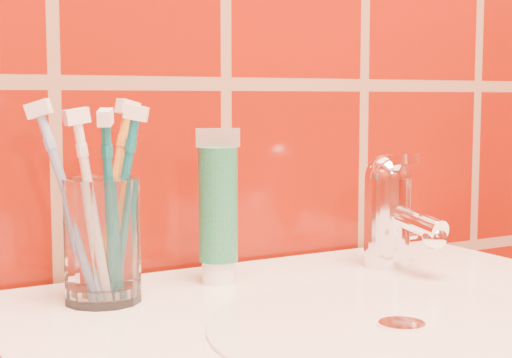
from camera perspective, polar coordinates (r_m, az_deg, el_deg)
glass_tumbler at (r=0.69m, az=-11.14°, el=-4.40°), size 0.07×0.07×0.11m
toothpaste_tube at (r=0.75m, az=-2.77°, el=-2.35°), size 0.04×0.04×0.15m
faucet at (r=0.83m, az=9.72°, el=-2.03°), size 0.05×0.11×0.12m
toothbrush_0 at (r=0.71m, az=-10.40°, el=-1.49°), size 0.09×0.08×0.19m
toothbrush_1 at (r=0.69m, az=-9.82°, el=-1.78°), size 0.09×0.08×0.18m
toothbrush_2 at (r=0.69m, az=-13.39°, el=-1.80°), size 0.12×0.11×0.19m
toothbrush_3 at (r=0.68m, az=-11.83°, el=-2.14°), size 0.05×0.05×0.18m
toothbrush_4 at (r=0.67m, az=-10.60°, el=-2.15°), size 0.07×0.08×0.18m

